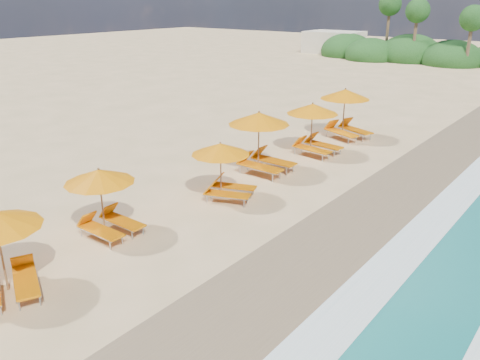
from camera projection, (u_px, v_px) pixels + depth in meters
ground at (240, 213)px, 16.82m from camera, size 160.00×160.00×0.00m
wet_sand at (346, 247)px, 14.50m from camera, size 4.00×160.00×0.01m
surf_foam at (438, 276)px, 12.93m from camera, size 4.00×160.00×0.01m
station_1 at (0, 249)px, 11.80m from camera, size 2.94×2.92×2.24m
station_2 at (105, 198)px, 14.88m from camera, size 2.34×2.16×2.17m
station_3 at (225, 167)px, 17.61m from camera, size 2.79×2.75×2.15m
station_4 at (263, 138)px, 20.26m from camera, size 2.79×2.57×2.61m
station_5 at (315, 126)px, 22.68m from camera, size 2.79×2.63×2.44m
station_6 at (347, 110)px, 25.30m from camera, size 3.35×3.29×2.60m
treeline at (418, 53)px, 55.71m from camera, size 25.80×8.80×9.74m
beach_building at (334, 42)px, 64.38m from camera, size 7.00×5.00×2.80m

